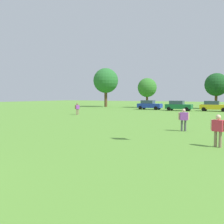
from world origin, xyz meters
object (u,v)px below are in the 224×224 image
object	(u,v)px
bystander_midfield	(184,118)
parked_car_green_1	(178,106)
bystander_near_trees	(77,108)
tree_far_left	(106,81)
parked_car_blue_0	(149,105)
tree_center_left	(216,85)
adult_bystander	(218,128)
tree_left	(147,88)
parked_car_yellow_2	(214,106)

from	to	relation	value
bystander_midfield	parked_car_green_1	distance (m)	25.86
bystander_near_trees	tree_far_left	distance (m)	25.31
parked_car_blue_0	bystander_near_trees	bearing A→B (deg)	-103.04
parked_car_green_1	tree_far_left	bearing A→B (deg)	157.66
tree_far_left	tree_center_left	bearing A→B (deg)	4.78
adult_bystander	parked_car_blue_0	xyz separation A→B (m)	(-15.00, 31.05, -0.09)
adult_bystander	tree_left	size ratio (longest dim) A/B	0.26
adult_bystander	parked_car_green_1	world-z (taller)	parked_car_green_1
bystander_midfield	tree_far_left	size ratio (longest dim) A/B	0.18
bystander_near_trees	parked_car_blue_0	xyz separation A→B (m)	(3.87, 16.70, -0.05)
parked_car_green_1	tree_left	distance (m)	12.02
adult_bystander	tree_left	xyz separation A→B (m)	(-17.97, 37.76, 3.23)
tree_center_left	parked_car_blue_0	bearing A→B (deg)	-140.96
adult_bystander	tree_center_left	size ratio (longest dim) A/B	0.24
tree_far_left	bystander_midfield	bearing A→B (deg)	-52.48
parked_car_blue_0	parked_car_yellow_2	distance (m)	10.96
bystander_near_trees	bystander_midfield	distance (m)	18.59
parked_car_green_1	parked_car_yellow_2	bearing A→B (deg)	12.02
adult_bystander	parked_car_blue_0	world-z (taller)	parked_car_blue_0
bystander_midfield	tree_far_left	xyz separation A→B (m)	(-24.98, 32.53, 4.93)
parked_car_yellow_2	tree_center_left	bearing A→B (deg)	94.21
tree_far_left	bystander_near_trees	bearing A→B (deg)	-68.92
bystander_near_trees	tree_far_left	world-z (taller)	tree_far_left
bystander_near_trees	tree_far_left	xyz separation A→B (m)	(-8.92, 23.16, 4.98)
bystander_midfield	tree_far_left	bearing A→B (deg)	105.44
adult_bystander	parked_car_green_1	xyz separation A→B (m)	(-9.45, 29.96, -0.09)
bystander_midfield	tree_left	size ratio (longest dim) A/B	0.26
bystander_midfield	tree_center_left	bearing A→B (deg)	70.97
bystander_near_trees	parked_car_yellow_2	world-z (taller)	parked_car_yellow_2
bystander_near_trees	parked_car_blue_0	bearing A→B (deg)	7.64
adult_bystander	parked_car_yellow_2	bearing A→B (deg)	-64.37
parked_car_blue_0	parked_car_green_1	world-z (taller)	same
bystander_midfield	tree_center_left	size ratio (longest dim) A/B	0.24
parked_car_green_1	parked_car_blue_0	bearing A→B (deg)	168.97
parked_car_yellow_2	tree_far_left	xyz separation A→B (m)	(-23.75, 6.38, 5.03)
parked_car_blue_0	tree_far_left	xyz separation A→B (m)	(-12.79, 6.46, 5.03)
parked_car_yellow_2	bystander_near_trees	bearing A→B (deg)	-131.47
adult_bystander	parked_car_blue_0	size ratio (longest dim) A/B	0.37
parked_car_blue_0	tree_far_left	world-z (taller)	tree_far_left
bystander_near_trees	parked_car_yellow_2	size ratio (longest dim) A/B	0.36
tree_center_left	tree_left	bearing A→B (deg)	-172.83
parked_car_yellow_2	adult_bystander	bearing A→B (deg)	-82.60
parked_car_green_1	tree_left	size ratio (longest dim) A/B	0.69
bystander_near_trees	tree_left	distance (m)	23.66
bystander_near_trees	adult_bystander	bearing A→B (deg)	-106.57
tree_far_left	adult_bystander	bearing A→B (deg)	-53.46
parked_car_blue_0	tree_center_left	size ratio (longest dim) A/B	0.63
parked_car_green_1	tree_center_left	bearing A→B (deg)	63.13
bystander_near_trees	bystander_midfield	xyz separation A→B (m)	(16.05, -9.37, 0.04)
adult_bystander	bystander_near_trees	distance (m)	23.70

